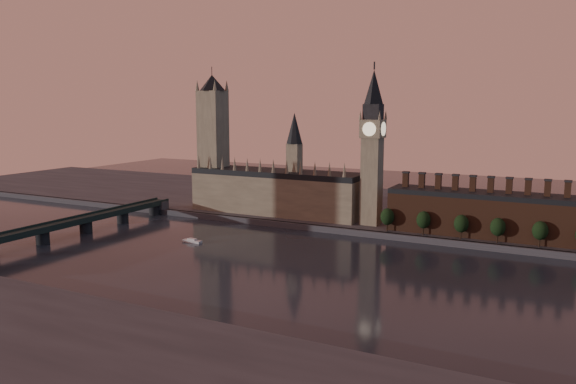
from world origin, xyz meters
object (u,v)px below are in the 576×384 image
victoria_tower (213,137)px  river_boat (192,241)px  westminster_bridge (61,227)px  big_ben (372,146)px

victoria_tower → river_boat: victoria_tower is taller
victoria_tower → westminster_bridge: size_ratio=0.54×
victoria_tower → big_ben: bearing=-2.2°
victoria_tower → river_boat: 114.16m
big_ben → westminster_bridge: 205.83m
westminster_bridge → river_boat: westminster_bridge is taller
victoria_tower → big_ben: (130.00, -5.00, -2.26)m
westminster_bridge → river_boat: 84.41m
victoria_tower → river_boat: bearing=-63.6°
big_ben → westminster_bridge: (-165.00, -112.70, -49.39)m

